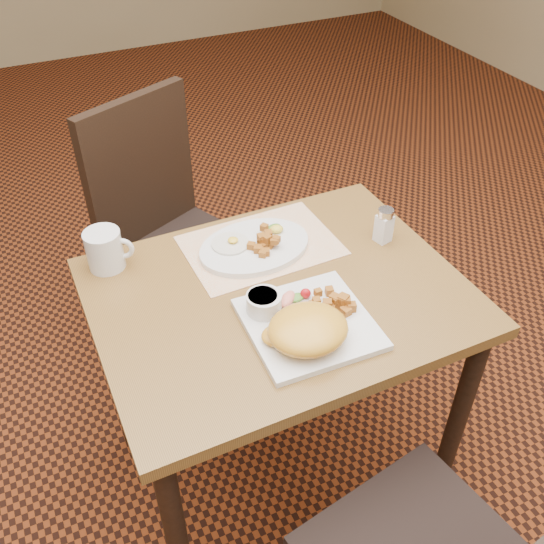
{
  "coord_description": "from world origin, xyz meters",
  "views": [
    {
      "loc": [
        -0.49,
        -1.01,
        1.73
      ],
      "look_at": [
        -0.02,
        -0.0,
        0.82
      ],
      "focal_mm": 40.0,
      "sensor_mm": 36.0,
      "label": 1
    }
  ],
  "objects_px": {
    "table": "(279,323)",
    "plate_square": "(309,324)",
    "plate_oval": "(255,247)",
    "chair_far": "(169,227)",
    "salt_shaker": "(384,225)",
    "coffee_mug": "(105,250)"
  },
  "relations": [
    {
      "from": "table",
      "to": "plate_square",
      "type": "height_order",
      "value": "plate_square"
    },
    {
      "from": "table",
      "to": "plate_oval",
      "type": "bearing_deg",
      "value": 85.93
    },
    {
      "from": "chair_far",
      "to": "plate_oval",
      "type": "relative_size",
      "value": 3.19
    },
    {
      "from": "salt_shaker",
      "to": "coffee_mug",
      "type": "xyz_separation_m",
      "value": [
        -0.7,
        0.21,
        0.0
      ]
    },
    {
      "from": "table",
      "to": "coffee_mug",
      "type": "bearing_deg",
      "value": 142.23
    },
    {
      "from": "plate_oval",
      "to": "salt_shaker",
      "type": "height_order",
      "value": "salt_shaker"
    },
    {
      "from": "coffee_mug",
      "to": "plate_square",
      "type": "bearing_deg",
      "value": -48.81
    },
    {
      "from": "table",
      "to": "plate_oval",
      "type": "relative_size",
      "value": 2.96
    },
    {
      "from": "table",
      "to": "salt_shaker",
      "type": "bearing_deg",
      "value": 11.46
    },
    {
      "from": "salt_shaker",
      "to": "table",
      "type": "bearing_deg",
      "value": -168.54
    },
    {
      "from": "chair_far",
      "to": "plate_oval",
      "type": "height_order",
      "value": "chair_far"
    },
    {
      "from": "chair_far",
      "to": "plate_oval",
      "type": "distance_m",
      "value": 0.56
    },
    {
      "from": "chair_far",
      "to": "table",
      "type": "bearing_deg",
      "value": 73.31
    },
    {
      "from": "plate_square",
      "to": "coffee_mug",
      "type": "xyz_separation_m",
      "value": [
        -0.36,
        0.42,
        0.04
      ]
    },
    {
      "from": "table",
      "to": "chair_far",
      "type": "bearing_deg",
      "value": 97.74
    },
    {
      "from": "plate_square",
      "to": "coffee_mug",
      "type": "relative_size",
      "value": 2.36
    },
    {
      "from": "plate_square",
      "to": "table",
      "type": "bearing_deg",
      "value": 93.31
    },
    {
      "from": "coffee_mug",
      "to": "plate_oval",
      "type": "bearing_deg",
      "value": -14.9
    },
    {
      "from": "chair_far",
      "to": "plate_square",
      "type": "height_order",
      "value": "chair_far"
    },
    {
      "from": "plate_square",
      "to": "salt_shaker",
      "type": "relative_size",
      "value": 2.8
    },
    {
      "from": "chair_far",
      "to": "salt_shaker",
      "type": "height_order",
      "value": "chair_far"
    },
    {
      "from": "chair_far",
      "to": "plate_square",
      "type": "bearing_deg",
      "value": 72.55
    }
  ]
}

